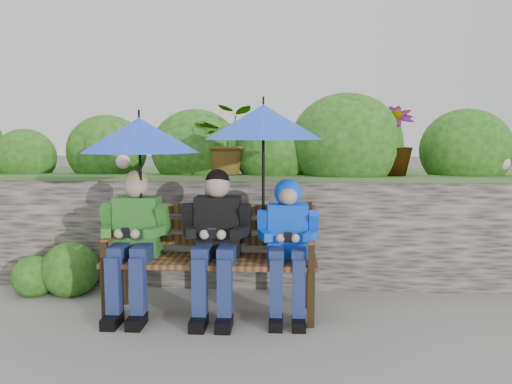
# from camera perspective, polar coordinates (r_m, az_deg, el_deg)

# --- Properties ---
(ground) EXTENTS (60.00, 60.00, 0.00)m
(ground) POSITION_cam_1_polar(r_m,az_deg,el_deg) (4.11, -0.09, -13.42)
(ground) COLOR slate
(ground) RESTS_ON ground
(garden_backdrop) EXTENTS (8.00, 2.85, 1.84)m
(garden_backdrop) POSITION_cam_1_polar(r_m,az_deg,el_deg) (5.53, 0.42, -1.63)
(garden_backdrop) COLOR #322F2B
(garden_backdrop) RESTS_ON ground
(park_bench) EXTENTS (1.64, 0.48, 0.87)m
(park_bench) POSITION_cam_1_polar(r_m,az_deg,el_deg) (3.98, -5.02, -6.71)
(park_bench) COLOR black
(park_bench) RESTS_ON ground
(boy_left) EXTENTS (0.52, 0.60, 1.13)m
(boy_left) POSITION_cam_1_polar(r_m,az_deg,el_deg) (4.02, -13.76, -4.85)
(boy_left) COLOR #2E7D1D
(boy_left) RESTS_ON ground
(boy_middle) EXTENTS (0.53, 0.61, 1.14)m
(boy_middle) POSITION_cam_1_polar(r_m,az_deg,el_deg) (3.87, -4.56, -5.04)
(boy_middle) COLOR black
(boy_middle) RESTS_ON ground
(boy_right) EXTENTS (0.47, 0.57, 1.07)m
(boy_right) POSITION_cam_1_polar(r_m,az_deg,el_deg) (3.85, 3.66, -4.96)
(boy_right) COLOR #0040D9
(boy_right) RESTS_ON ground
(umbrella_left) EXTENTS (0.94, 0.94, 0.93)m
(umbrella_left) POSITION_cam_1_polar(r_m,az_deg,el_deg) (3.96, -13.18, 6.33)
(umbrella_left) COLOR blue
(umbrella_left) RESTS_ON ground
(umbrella_right) EXTENTS (0.90, 0.90, 1.01)m
(umbrella_right) POSITION_cam_1_polar(r_m,az_deg,el_deg) (3.82, 0.84, 7.98)
(umbrella_right) COLOR blue
(umbrella_right) RESTS_ON ground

